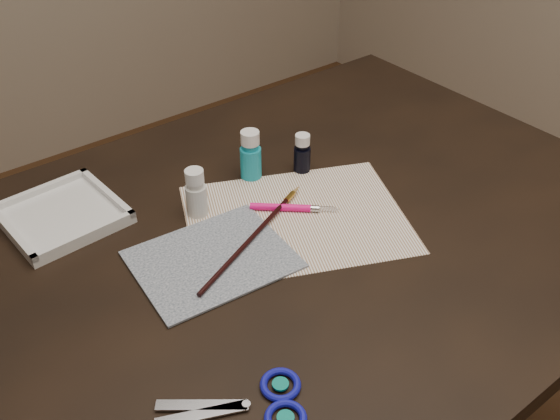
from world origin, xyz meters
TOP-DOWN VIEW (x-y plane):
  - table at (0.00, 0.00)m, footprint 1.30×0.90m
  - paper at (0.05, 0.02)m, footprint 0.45×0.41m
  - canvas at (-0.12, 0.01)m, footprint 0.25×0.21m
  - paint_bottle_white at (-0.08, 0.13)m, footprint 0.04×0.04m
  - paint_bottle_cyan at (0.06, 0.17)m, footprint 0.05×0.05m
  - paint_bottle_navy at (0.15, 0.13)m, footprint 0.04×0.04m
  - paintbrush at (-0.04, 0.02)m, footprint 0.30×0.14m
  - craft_knife at (0.06, 0.03)m, footprint 0.13×0.11m
  - scissors at (-0.26, -0.24)m, footprint 0.23×0.18m
  - palette_tray at (-0.27, 0.26)m, footprint 0.19×0.19m

SIDE VIEW (x-z plane):
  - table at x=0.00m, z-range 0.00..0.75m
  - paper at x=0.05m, z-range 0.75..0.75m
  - canvas at x=-0.12m, z-range 0.75..0.76m
  - scissors at x=-0.26m, z-range 0.75..0.76m
  - craft_knife at x=0.06m, z-range 0.75..0.76m
  - paintbrush at x=-0.04m, z-range 0.76..0.77m
  - palette_tray at x=-0.27m, z-range 0.75..0.77m
  - paint_bottle_navy at x=0.15m, z-range 0.75..0.83m
  - paint_bottle_white at x=-0.08m, z-range 0.75..0.84m
  - paint_bottle_cyan at x=0.06m, z-range 0.75..0.85m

